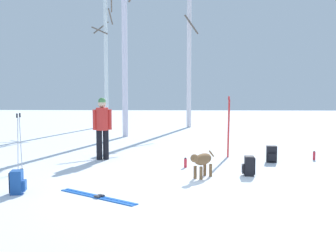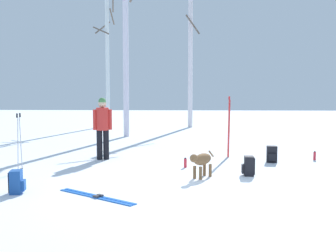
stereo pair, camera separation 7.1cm
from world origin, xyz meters
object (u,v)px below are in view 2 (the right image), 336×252
at_px(ski_pair_planted_0, 229,127).
at_px(backpack_1, 272,154).
at_px(ski_poles_0, 19,141).
at_px(water_bottle_1, 185,163).
at_px(water_bottle_0, 315,156).
at_px(ski_pair_lying_0, 96,197).
at_px(person_1, 103,124).
at_px(backpack_2, 248,166).
at_px(backpack_0, 17,182).
at_px(dog, 201,161).
at_px(birch_tree_2, 190,52).
at_px(birch_tree_1, 126,38).
at_px(birch_tree_0, 107,56).

bearing_deg(ski_pair_planted_0, backpack_1, -35.97).
xyz_separation_m(ski_poles_0, water_bottle_1, (3.88, 0.77, -0.63)).
relative_size(water_bottle_0, water_bottle_1, 1.01).
bearing_deg(ski_pair_planted_0, ski_pair_lying_0, -122.37).
height_order(person_1, backpack_2, person_1).
bearing_deg(water_bottle_1, backpack_0, -139.38).
xyz_separation_m(dog, water_bottle_1, (-0.35, 1.21, -0.27)).
bearing_deg(birch_tree_2, water_bottle_0, -71.27).
bearing_deg(water_bottle_1, ski_pair_planted_0, 52.02).
xyz_separation_m(ski_pair_planted_0, birch_tree_1, (-3.65, 5.13, 3.14)).
xyz_separation_m(dog, birch_tree_1, (-2.77, 7.92, 3.63)).
bearing_deg(backpack_0, backpack_1, 32.79).
xyz_separation_m(backpack_1, backpack_2, (-0.88, -1.73, 0.00)).
xyz_separation_m(person_1, backpack_1, (4.59, -0.27, -0.77)).
relative_size(dog, water_bottle_1, 3.07).
xyz_separation_m(backpack_0, birch_tree_1, (0.74, 9.42, 3.80)).
xyz_separation_m(ski_pair_lying_0, backpack_1, (3.92, 3.72, 0.20)).
relative_size(water_bottle_0, birch_tree_2, 0.03).
relative_size(person_1, backpack_2, 3.90).
height_order(backpack_2, birch_tree_1, birch_tree_1).
distance_m(ski_pair_lying_0, backpack_2, 3.64).
xyz_separation_m(backpack_2, water_bottle_0, (2.14, 2.14, -0.10)).
height_order(person_1, backpack_1, person_1).
bearing_deg(birch_tree_0, water_bottle_1, -70.58).
bearing_deg(backpack_2, birch_tree_0, 113.77).
xyz_separation_m(dog, ski_poles_0, (-4.23, 0.44, 0.36)).
height_order(ski_poles_0, backpack_1, ski_poles_0).
relative_size(dog, backpack_1, 1.71).
distance_m(birch_tree_1, birch_tree_2, 5.02).
xyz_separation_m(ski_pair_lying_0, backpack_2, (3.04, 1.99, 0.20)).
xyz_separation_m(ski_pair_lying_0, water_bottle_0, (5.18, 4.14, 0.11)).
relative_size(person_1, water_bottle_0, 6.90).
xyz_separation_m(dog, backpack_1, (1.96, 2.02, -0.17)).
relative_size(ski_pair_planted_0, backpack_1, 3.98).
bearing_deg(dog, person_1, 139.02).
height_order(ski_pair_lying_0, backpack_2, backpack_2).
bearing_deg(backpack_2, birch_tree_2, 95.58).
bearing_deg(birch_tree_0, backpack_1, -59.33).
bearing_deg(backpack_0, ski_poles_0, 110.32).
height_order(person_1, water_bottle_0, person_1).
height_order(ski_pair_planted_0, backpack_1, ski_pair_planted_0).
xyz_separation_m(backpack_1, birch_tree_2, (-2.05, 10.15, 3.60)).
bearing_deg(birch_tree_0, backpack_0, -86.28).
relative_size(water_bottle_1, birch_tree_1, 0.03).
bearing_deg(backpack_2, dog, -164.96).
relative_size(backpack_2, birch_tree_1, 0.06).
relative_size(person_1, birch_tree_1, 0.22).
height_order(ski_pair_lying_0, birch_tree_1, birch_tree_1).
distance_m(water_bottle_0, birch_tree_0, 13.37).
bearing_deg(water_bottle_0, backpack_1, -161.76).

